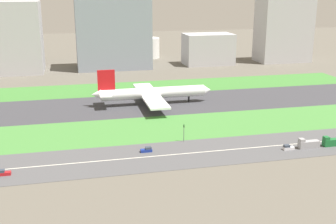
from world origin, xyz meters
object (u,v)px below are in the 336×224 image
(terminal_building, at_px, (1,38))
(hangar_building, at_px, (113,34))
(airliner, at_px, (151,93))
(car_0, at_px, (3,173))
(office_tower, at_px, (208,49))
(truck_1, at_px, (308,144))
(car_2, at_px, (288,148))
(cargo_warehouse, at_px, (283,29))
(car_3, at_px, (147,150))
(fuel_tank_west, at_px, (147,48))
(truck_0, at_px, (332,142))
(traffic_light, at_px, (184,132))

(terminal_building, relative_size, hangar_building, 1.03)
(airliner, relative_size, car_0, 14.77)
(airliner, bearing_deg, office_tower, 58.57)
(truck_1, bearing_deg, office_tower, -96.49)
(car_2, xyz_separation_m, cargo_warehouse, (96.60, 192.00, 26.38))
(car_3, relative_size, terminal_building, 0.08)
(terminal_building, height_order, cargo_warehouse, cargo_warehouse)
(terminal_building, relative_size, fuel_tank_west, 2.57)
(car_2, relative_size, office_tower, 0.11)
(car_3, bearing_deg, truck_0, -7.80)
(airliner, relative_size, terminal_building, 1.12)
(airliner, xyz_separation_m, truck_0, (58.51, -78.00, -4.56))
(truck_0, distance_m, traffic_light, 59.08)
(office_tower, bearing_deg, cargo_warehouse, 0.00)
(car_2, bearing_deg, car_0, 0.00)
(car_2, bearing_deg, airliner, -63.28)
(terminal_building, height_order, office_tower, terminal_building)
(truck_1, bearing_deg, car_3, -9.12)
(car_0, bearing_deg, fuel_tank_west, -111.20)
(truck_1, bearing_deg, terminal_building, -54.48)
(terminal_building, distance_m, hangar_building, 81.75)
(airliner, xyz_separation_m, fuel_tank_west, (26.92, 159.00, 2.65))
(truck_1, xyz_separation_m, car_0, (-112.82, 0.00, -0.75))
(car_0, bearing_deg, traffic_light, -165.03)
(terminal_building, xyz_separation_m, fuel_tank_west, (116.15, 45.00, -16.87))
(car_0, height_order, traffic_light, traffic_light)
(car_2, bearing_deg, truck_0, 180.00)
(car_3, xyz_separation_m, truck_1, (62.28, -10.00, 0.75))
(airliner, height_order, fuel_tank_west, airliner)
(car_3, distance_m, car_0, 51.52)
(terminal_building, height_order, hangar_building, hangar_building)
(airliner, bearing_deg, cargo_warehouse, 40.00)
(fuel_tank_west, bearing_deg, car_2, -87.02)
(truck_0, bearing_deg, car_3, -7.80)
(car_3, xyz_separation_m, fuel_tank_west, (41.37, 227.00, 7.96))
(car_3, relative_size, cargo_warehouse, 0.08)
(airliner, distance_m, traffic_light, 60.08)
(truck_0, bearing_deg, airliner, -53.12)
(truck_1, bearing_deg, traffic_light, -21.57)
(terminal_building, distance_m, office_tower, 159.46)
(traffic_light, bearing_deg, airliner, 92.20)
(hangar_building, bearing_deg, traffic_light, -86.78)
(airliner, relative_size, truck_0, 7.74)
(office_tower, xyz_separation_m, cargo_warehouse, (66.19, 0.00, 14.86))
(truck_1, distance_m, fuel_tank_west, 238.03)
(fuel_tank_west, bearing_deg, car_3, -100.33)
(traffic_light, distance_m, fuel_tank_west, 220.43)
(truck_1, xyz_separation_m, truck_0, (10.68, 0.00, 0.00))
(cargo_warehouse, bearing_deg, terminal_building, 180.00)
(truck_1, relative_size, traffic_light, 1.17)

